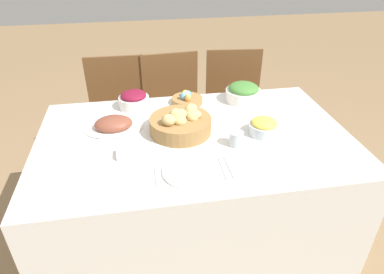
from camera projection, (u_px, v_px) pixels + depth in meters
ground_plane at (194, 240)px, 2.15m from camera, size 12.00×12.00×0.00m
dining_table at (194, 194)px, 1.95m from camera, size 1.59×0.98×0.77m
chair_far_center at (174, 112)px, 2.56m from camera, size 0.45×0.45×0.91m
chair_far_right at (234, 107)px, 2.63m from camera, size 0.46×0.46×0.91m
chair_far_left at (119, 116)px, 2.50m from camera, size 0.43×0.43×0.91m
bread_basket at (181, 123)px, 1.75m from camera, size 0.32×0.32×0.14m
egg_basket at (187, 99)px, 2.05m from camera, size 0.18×0.18×0.08m
ham_platter at (114, 125)px, 1.79m from camera, size 0.30×0.21×0.08m
pineapple_bowl at (264, 127)px, 1.74m from camera, size 0.15×0.15×0.09m
green_salad_bowl at (243, 92)px, 2.07m from camera, size 0.21×0.21×0.11m
beet_salad_bowl at (134, 100)px, 2.00m from camera, size 0.18×0.18×0.10m
dinner_plate at (190, 171)px, 1.48m from camera, size 0.24×0.24×0.01m
fork at (156, 175)px, 1.46m from camera, size 0.01×0.17×0.00m
knife at (223, 168)px, 1.51m from camera, size 0.01×0.17×0.00m
spoon at (230, 168)px, 1.51m from camera, size 0.01×0.17×0.00m
drinking_cup at (236, 139)px, 1.65m from camera, size 0.07×0.07×0.07m
butter_dish at (130, 153)px, 1.59m from camera, size 0.12×0.07×0.03m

